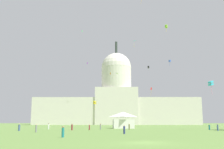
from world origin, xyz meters
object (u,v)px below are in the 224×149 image
at_px(person_denim_edge_east, 19,128).
at_px(person_grey_back_left, 36,128).
at_px(event_tent, 123,120).
at_px(kite_orange_mid, 110,73).
at_px(kite_red_mid, 151,90).
at_px(kite_white_mid, 118,74).
at_px(kite_black_mid, 148,67).
at_px(person_grey_near_tent, 101,127).
at_px(person_olive_edge_west, 129,127).
at_px(person_maroon_deep_crowd, 89,127).
at_px(kite_lime_high, 166,26).
at_px(person_teal_mid_right, 209,127).
at_px(kite_turquoise_high, 134,42).
at_px(capitol_building, 116,101).
at_px(kite_green_high, 82,31).
at_px(person_teal_mid_left, 63,132).
at_px(person_white_lawn_far_left, 49,126).
at_px(person_maroon_front_left, 72,127).
at_px(kite_blue_mid, 170,61).
at_px(kite_cyan_low, 211,83).
at_px(kite_violet_high, 87,63).
at_px(kite_yellow_low, 95,103).
at_px(person_denim_near_tree_west, 218,128).

bearing_deg(person_denim_edge_east, person_grey_back_left, -153.94).
relative_size(event_tent, kite_orange_mid, 5.19).
height_order(kite_red_mid, kite_orange_mid, kite_orange_mid).
bearing_deg(event_tent, kite_white_mid, 93.72).
bearing_deg(kite_black_mid, person_grey_near_tent, -106.03).
relative_size(person_olive_edge_west, person_maroon_deep_crowd, 1.13).
height_order(person_maroon_deep_crowd, kite_orange_mid, kite_orange_mid).
bearing_deg(kite_lime_high, person_olive_edge_west, -96.33).
distance_m(person_denim_edge_east, person_teal_mid_right, 49.49).
xyz_separation_m(person_olive_edge_west, kite_orange_mid, (-6.40, 95.30, 32.70)).
relative_size(kite_turquoise_high, kite_black_mid, 0.91).
bearing_deg(kite_orange_mid, capitol_building, -8.43).
height_order(kite_green_high, kite_red_mid, kite_green_high).
height_order(person_grey_near_tent, person_teal_mid_left, person_grey_near_tent).
height_order(person_teal_mid_left, person_white_lawn_far_left, person_white_lawn_far_left).
distance_m(person_maroon_front_left, kite_red_mid, 75.23).
bearing_deg(kite_white_mid, capitol_building, 22.58).
relative_size(person_olive_edge_west, kite_blue_mid, 0.51).
bearing_deg(person_teal_mid_left, person_olive_edge_west, -74.43).
distance_m(event_tent, kite_turquoise_high, 45.82).
distance_m(person_grey_back_left, kite_cyan_low, 47.36).
bearing_deg(person_grey_near_tent, kite_orange_mid, 94.08).
distance_m(person_grey_back_left, kite_turquoise_high, 76.23).
relative_size(kite_white_mid, kite_lime_high, 0.59).
xyz_separation_m(capitol_building, kite_black_mid, (17.50, -55.74, 14.89)).
bearing_deg(person_maroon_deep_crowd, kite_black_mid, -15.51).
xyz_separation_m(person_maroon_front_left, kite_orange_mid, (8.67, 100.15, 32.70)).
relative_size(capitol_building, kite_red_mid, 27.65).
bearing_deg(person_olive_edge_west, kite_cyan_low, -15.62).
relative_size(person_denim_edge_east, kite_green_high, 2.04).
height_order(person_maroon_deep_crowd, kite_cyan_low, kite_cyan_low).
bearing_deg(kite_cyan_low, capitol_building, 159.99).
bearing_deg(person_teal_mid_right, kite_lime_high, -49.64).
relative_size(person_olive_edge_west, kite_violet_high, 1.30).
bearing_deg(kite_orange_mid, person_olive_edge_west, -176.78).
bearing_deg(kite_yellow_low, kite_lime_high, 146.85).
bearing_deg(person_teal_mid_left, capitol_building, -60.33).
height_order(kite_red_mid, kite_violet_high, kite_violet_high).
xyz_separation_m(capitol_building, kite_green_high, (-17.81, -76.27, 28.89)).
xyz_separation_m(person_maroon_front_left, kite_cyan_low, (37.57, 2.67, 11.80)).
height_order(capitol_building, kite_cyan_low, capitol_building).
distance_m(capitol_building, kite_yellow_low, 106.50).
bearing_deg(kite_blue_mid, person_white_lawn_far_left, 100.97).
distance_m(person_maroon_deep_crowd, kite_red_mid, 71.52).
height_order(kite_turquoise_high, kite_black_mid, kite_turquoise_high).
xyz_separation_m(kite_black_mid, kite_white_mid, (-18.00, -45.18, -12.11)).
bearing_deg(person_denim_near_tree_west, person_maroon_front_left, 143.82).
xyz_separation_m(person_maroon_front_left, kite_lime_high, (31.20, 27.63, 37.76)).
distance_m(kite_blue_mid, kite_yellow_low, 57.12).
distance_m(event_tent, kite_black_mid, 65.74).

